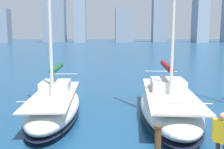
# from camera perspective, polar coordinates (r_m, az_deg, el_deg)

# --- Properties ---
(city_skyline) EXTENTS (176.26, 23.25, 45.94)m
(city_skyline) POSITION_cam_1_polar(r_m,az_deg,el_deg) (167.09, -1.59, 12.99)
(city_skyline) COLOR #8F99A8
(city_skyline) RESTS_ON ground
(sailboat_maroon) EXTENTS (3.81, 9.34, 10.49)m
(sailboat_maroon) POSITION_cam_1_polar(r_m,az_deg,el_deg) (13.69, 12.16, -6.12)
(sailboat_maroon) COLOR silver
(sailboat_maroon) RESTS_ON ground
(sailboat_forest) EXTENTS (2.58, 7.80, 11.88)m
(sailboat_forest) POSITION_cam_1_polar(r_m,az_deg,el_deg) (13.66, -12.35, -6.18)
(sailboat_forest) COLOR white
(sailboat_forest) RESTS_ON ground
(person_yellow_shirt) EXTENTS (0.40, 0.47, 1.57)m
(person_yellow_shirt) POSITION_cam_1_polar(r_m,az_deg,el_deg) (7.63, 22.84, -12.15)
(person_yellow_shirt) COLOR #2D3347
(person_yellow_shirt) RESTS_ON dock_pier
(mooring_post) EXTENTS (0.26, 0.26, 0.91)m
(mooring_post) POSITION_cam_1_polar(r_m,az_deg,el_deg) (8.17, 9.96, -13.75)
(mooring_post) COLOR #423323
(mooring_post) RESTS_ON dock_pier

